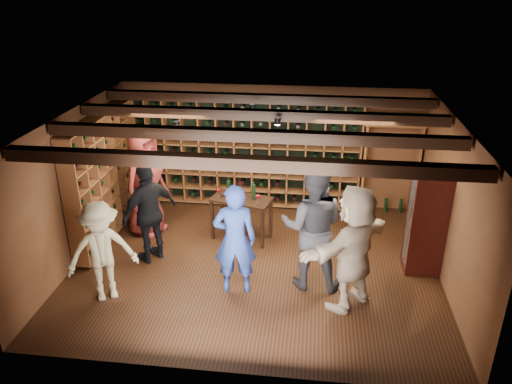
# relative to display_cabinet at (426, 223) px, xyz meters

# --- Properties ---
(ground) EXTENTS (6.00, 6.00, 0.00)m
(ground) POSITION_rel_display_cabinet_xyz_m (-2.71, -0.20, -0.86)
(ground) COLOR black
(ground) RESTS_ON ground
(room_shell) EXTENTS (6.00, 6.00, 6.00)m
(room_shell) POSITION_rel_display_cabinet_xyz_m (-2.71, -0.15, 1.56)
(room_shell) COLOR brown
(room_shell) RESTS_ON ground
(wine_rack_back) EXTENTS (4.65, 0.30, 2.20)m
(wine_rack_back) POSITION_rel_display_cabinet_xyz_m (-3.24, 2.13, 0.29)
(wine_rack_back) COLOR brown
(wine_rack_back) RESTS_ON ground
(wine_rack_left) EXTENTS (0.30, 2.65, 2.20)m
(wine_rack_left) POSITION_rel_display_cabinet_xyz_m (-5.54, 0.62, 0.29)
(wine_rack_left) COLOR brown
(wine_rack_left) RESTS_ON ground
(crate_shelf) EXTENTS (1.20, 0.32, 2.07)m
(crate_shelf) POSITION_rel_display_cabinet_xyz_m (-0.31, 2.12, 0.71)
(crate_shelf) COLOR brown
(crate_shelf) RESTS_ON ground
(display_cabinet) EXTENTS (0.55, 0.50, 1.75)m
(display_cabinet) POSITION_rel_display_cabinet_xyz_m (0.00, 0.00, 0.00)
(display_cabinet) COLOR #360D0A
(display_cabinet) RESTS_ON ground
(man_blue_shirt) EXTENTS (0.70, 0.51, 1.76)m
(man_blue_shirt) POSITION_rel_display_cabinet_xyz_m (-2.93, -0.95, 0.02)
(man_blue_shirt) COLOR navy
(man_blue_shirt) RESTS_ON ground
(man_grey_suit) EXTENTS (1.04, 0.83, 2.03)m
(man_grey_suit) POSITION_rel_display_cabinet_xyz_m (-1.79, -0.65, 0.16)
(man_grey_suit) COLOR black
(man_grey_suit) RESTS_ON ground
(guest_red_floral) EXTENTS (0.94, 1.13, 1.98)m
(guest_red_floral) POSITION_rel_display_cabinet_xyz_m (-4.85, 0.72, 0.13)
(guest_red_floral) COLOR maroon
(guest_red_floral) RESTS_ON ground
(guest_woman_black) EXTENTS (0.96, 1.06, 1.74)m
(guest_woman_black) POSITION_rel_display_cabinet_xyz_m (-4.47, -0.22, 0.01)
(guest_woman_black) COLOR black
(guest_woman_black) RESTS_ON ground
(guest_khaki) EXTENTS (1.17, 1.01, 1.57)m
(guest_khaki) POSITION_rel_display_cabinet_xyz_m (-4.83, -1.38, -0.07)
(guest_khaki) COLOR #9C8D6B
(guest_khaki) RESTS_ON ground
(guest_beige) EXTENTS (1.60, 1.67, 1.89)m
(guest_beige) POSITION_rel_display_cabinet_xyz_m (-1.21, -1.10, 0.09)
(guest_beige) COLOR gray
(guest_beige) RESTS_ON ground
(tasting_table) EXTENTS (1.16, 0.77, 1.08)m
(tasting_table) POSITION_rel_display_cabinet_xyz_m (-3.08, 0.68, -0.14)
(tasting_table) COLOR black
(tasting_table) RESTS_ON ground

